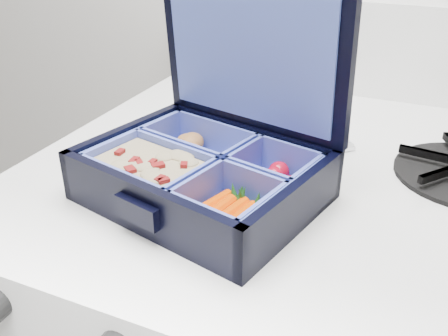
% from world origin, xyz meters
% --- Properties ---
extents(bento_box, '(0.27, 0.23, 0.06)m').
position_xyz_m(bento_box, '(0.13, 1.53, 0.98)').
color(bento_box, black).
rests_on(bento_box, stove).
extents(burner_grate_rear, '(0.21, 0.21, 0.02)m').
position_xyz_m(burner_grate_rear, '(0.07, 1.82, 0.96)').
color(burner_grate_rear, black).
rests_on(burner_grate_rear, stove).
extents(fork, '(0.15, 0.15, 0.01)m').
position_xyz_m(fork, '(0.17, 1.65, 0.95)').
color(fork, silver).
rests_on(fork, stove).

